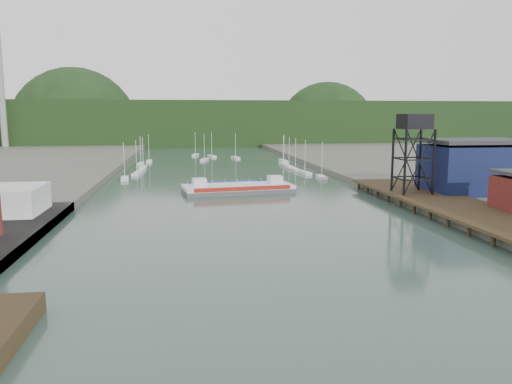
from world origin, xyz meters
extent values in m
plane|color=#2B4337|center=(0.00, 0.00, 0.00)|extent=(600.00, 600.00, 0.00)
cube|color=black|center=(37.00, 45.00, 1.90)|extent=(14.00, 70.00, 0.50)
cylinder|color=black|center=(31.00, 45.00, 0.80)|extent=(0.60, 0.60, 2.20)
cylinder|color=black|center=(43.00, 45.00, 0.80)|extent=(0.60, 0.60, 2.20)
cylinder|color=black|center=(32.00, 55.00, 8.65)|extent=(0.50, 0.50, 13.00)
cylinder|color=black|center=(38.00, 55.00, 8.65)|extent=(0.50, 0.50, 13.00)
cylinder|color=black|center=(32.00, 61.00, 8.65)|extent=(0.50, 0.50, 13.00)
cylinder|color=black|center=(38.00, 61.00, 8.65)|extent=(0.50, 0.50, 13.00)
cube|color=black|center=(35.00, 58.00, 16.65)|extent=(5.50, 5.50, 3.00)
cube|color=#0C1B37|center=(50.00, 60.00, 6.60)|extent=(20.00, 14.00, 10.00)
cube|color=#2D2D33|center=(50.00, 60.00, 12.50)|extent=(20.50, 14.50, 0.80)
cube|color=silver|center=(-27.54, 103.89, 0.35)|extent=(2.67, 7.65, 0.90)
cube|color=silver|center=(-25.28, 115.30, 0.35)|extent=(2.81, 7.67, 0.90)
cube|color=silver|center=(-24.71, 124.17, 0.35)|extent=(2.35, 7.59, 0.90)
cube|color=silver|center=(-24.81, 134.09, 0.35)|extent=(2.01, 7.50, 0.90)
cube|color=silver|center=(-26.64, 146.33, 0.35)|extent=(2.00, 7.50, 0.90)
cube|color=silver|center=(-24.32, 156.17, 0.35)|extent=(2.16, 7.54, 0.90)
cube|color=silver|center=(27.56, 99.03, 0.35)|extent=(2.53, 7.62, 0.90)
cube|color=silver|center=(25.46, 110.51, 0.35)|extent=(2.76, 7.67, 0.90)
cube|color=silver|center=(24.46, 119.29, 0.35)|extent=(2.22, 7.56, 0.90)
cube|color=silver|center=(24.27, 128.28, 0.35)|extent=(2.18, 7.54, 0.90)
cube|color=silver|center=(24.67, 139.38, 0.35)|extent=(2.46, 7.61, 0.90)
cube|color=silver|center=(26.78, 150.99, 0.35)|extent=(2.48, 7.61, 0.90)
cube|color=silver|center=(-3.16, 160.00, 0.35)|extent=(3.78, 7.76, 0.90)
cube|color=silver|center=(10.04, 168.00, 0.35)|extent=(3.31, 7.74, 0.90)
cube|color=silver|center=(0.66, 176.00, 0.35)|extent=(3.76, 7.76, 0.90)
cube|color=silver|center=(-6.11, 184.00, 0.35)|extent=(3.40, 7.74, 0.90)
cylinder|color=gray|center=(-102.00, 235.00, 30.00)|extent=(3.20, 3.20, 60.00)
cube|color=black|center=(0.00, 300.00, 12.00)|extent=(500.00, 120.00, 28.00)
sphere|color=black|center=(-80.00, 300.00, 8.00)|extent=(80.00, 80.00, 80.00)
sphere|color=black|center=(90.00, 310.00, 6.00)|extent=(70.00, 70.00, 70.00)
cube|color=#505052|center=(1.27, 77.13, 0.50)|extent=(26.38, 13.41, 1.01)
cube|color=silver|center=(1.27, 77.13, 1.41)|extent=(26.38, 13.41, 0.81)
cube|color=#A21B12|center=(1.96, 72.08, 1.62)|extent=(22.04, 3.14, 0.91)
cube|color=navy|center=(0.58, 82.19, 1.62)|extent=(22.04, 3.14, 0.91)
cube|color=silver|center=(-7.73, 75.91, 2.63)|extent=(3.41, 3.41, 2.02)
cube|color=silver|center=(10.28, 78.36, 2.63)|extent=(3.41, 3.41, 2.02)
camera|label=1|loc=(-10.98, -37.50, 18.00)|focal=35.00mm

